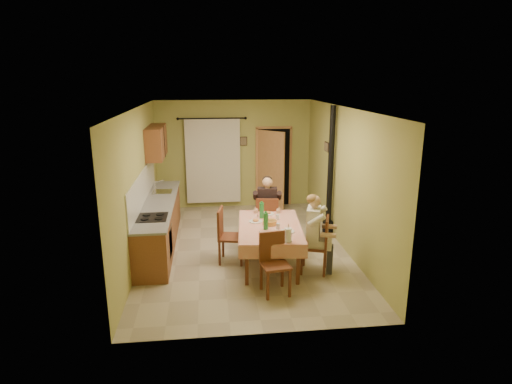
{
  "coord_description": "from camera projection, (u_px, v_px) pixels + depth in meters",
  "views": [
    {
      "loc": [
        -0.68,
        -8.04,
        3.35
      ],
      "look_at": [
        0.25,
        0.1,
        1.15
      ],
      "focal_mm": 30.0,
      "sensor_mm": 36.0,
      "label": 1
    }
  ],
  "objects": [
    {
      "name": "man_far",
      "position": [
        267.0,
        202.0,
        8.73
      ],
      "size": [
        0.62,
        0.51,
        1.39
      ],
      "rotation": [
        0.0,
        0.0,
        -0.14
      ],
      "color": "black",
      "rests_on": "chair_far"
    },
    {
      "name": "picture_right",
      "position": [
        327.0,
        147.0,
        9.54
      ],
      "size": [
        0.03,
        0.31,
        0.21
      ],
      "primitive_type": "cube",
      "color": "brown",
      "rests_on": "room_shell"
    },
    {
      "name": "kitchen_run",
      "position": [
        159.0,
        223.0,
        8.73
      ],
      "size": [
        0.64,
        3.64,
        1.56
      ],
      "color": "brown",
      "rests_on": "ground"
    },
    {
      "name": "upper_cabinets",
      "position": [
        156.0,
        142.0,
        9.58
      ],
      "size": [
        0.35,
        1.4,
        0.7
      ],
      "primitive_type": "cube",
      "color": "brown",
      "rests_on": "room_shell"
    },
    {
      "name": "man_right",
      "position": [
        315.0,
        225.0,
        7.42
      ],
      "size": [
        0.58,
        0.65,
        1.39
      ],
      "rotation": [
        0.0,
        0.0,
        1.25
      ],
      "color": "silver",
      "rests_on": "chair_right"
    },
    {
      "name": "picture_back",
      "position": [
        243.0,
        141.0,
        11.08
      ],
      "size": [
        0.19,
        0.03,
        0.23
      ],
      "primitive_type": "cube",
      "color": "black",
      "rests_on": "room_shell"
    },
    {
      "name": "chair_far",
      "position": [
        267.0,
        230.0,
        8.86
      ],
      "size": [
        0.51,
        0.51,
        1.02
      ],
      "rotation": [
        0.0,
        0.0,
        -0.14
      ],
      "color": "#5D2D19",
      "rests_on": "ground"
    },
    {
      "name": "chair_left",
      "position": [
        231.0,
        247.0,
        7.98
      ],
      "size": [
        0.54,
        0.54,
        1.03
      ],
      "rotation": [
        0.0,
        0.0,
        -1.77
      ],
      "color": "#5D2D19",
      "rests_on": "ground"
    },
    {
      "name": "curtain",
      "position": [
        213.0,
        161.0,
        11.05
      ],
      "size": [
        1.7,
        0.07,
        2.22
      ],
      "color": "black",
      "rests_on": "ground"
    },
    {
      "name": "floor",
      "position": [
        244.0,
        248.0,
        8.66
      ],
      "size": [
        4.0,
        6.0,
        0.01
      ],
      "primitive_type": "cube",
      "color": "tan",
      "rests_on": "ground"
    },
    {
      "name": "dining_table",
      "position": [
        270.0,
        245.0,
        7.83
      ],
      "size": [
        1.28,
        1.97,
        0.76
      ],
      "rotation": [
        0.0,
        0.0,
        -0.09
      ],
      "color": "tan",
      "rests_on": "ground"
    },
    {
      "name": "stove_flue",
      "position": [
        330.0,
        189.0,
        9.18
      ],
      "size": [
        0.24,
        0.24,
        2.8
      ],
      "color": "black",
      "rests_on": "ground"
    },
    {
      "name": "chair_right",
      "position": [
        315.0,
        256.0,
        7.56
      ],
      "size": [
        0.57,
        0.57,
        1.02
      ],
      "rotation": [
        0.0,
        0.0,
        1.25
      ],
      "color": "#5D2D19",
      "rests_on": "ground"
    },
    {
      "name": "chair_near",
      "position": [
        275.0,
        276.0,
        6.81
      ],
      "size": [
        0.48,
        0.48,
        0.98
      ],
      "rotation": [
        0.0,
        0.0,
        3.3
      ],
      "color": "#5D2D19",
      "rests_on": "ground"
    },
    {
      "name": "doorway",
      "position": [
        272.0,
        168.0,
        11.21
      ],
      "size": [
        0.96,
        0.62,
        2.15
      ],
      "color": "black",
      "rests_on": "ground"
    },
    {
      "name": "room_shell",
      "position": [
        244.0,
        160.0,
        8.18
      ],
      "size": [
        4.04,
        6.04,
        2.82
      ],
      "color": "tan",
      "rests_on": "ground"
    },
    {
      "name": "tableware",
      "position": [
        271.0,
        224.0,
        7.62
      ],
      "size": [
        0.74,
        1.66,
        0.33
      ],
      "color": "white",
      "rests_on": "dining_table"
    }
  ]
}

